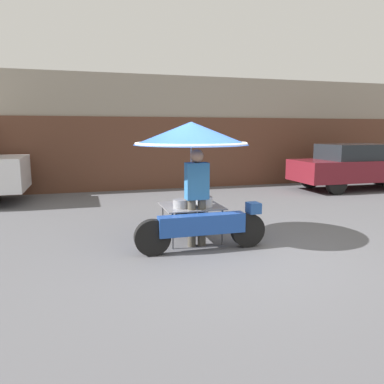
% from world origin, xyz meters
% --- Properties ---
extents(ground_plane, '(36.00, 36.00, 0.00)m').
position_xyz_m(ground_plane, '(0.00, 0.00, 0.00)').
color(ground_plane, '#56565B').
extents(shopfront_building, '(28.00, 2.06, 3.76)m').
position_xyz_m(shopfront_building, '(0.00, 7.91, 1.87)').
color(shopfront_building, gray).
rests_on(shopfront_building, ground).
extents(vendor_motorcycle_cart, '(2.22, 2.01, 2.12)m').
position_xyz_m(vendor_motorcycle_cart, '(-0.36, 0.78, 1.68)').
color(vendor_motorcycle_cart, black).
rests_on(vendor_motorcycle_cart, ground).
extents(vendor_person, '(0.38, 0.22, 1.66)m').
position_xyz_m(vendor_person, '(-0.37, 0.48, 0.93)').
color(vendor_person, '#4C473D').
rests_on(vendor_person, ground).
extents(parked_car, '(4.67, 1.67, 1.51)m').
position_xyz_m(parked_car, '(6.69, 5.00, 0.79)').
color(parked_car, black).
rests_on(parked_car, ground).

